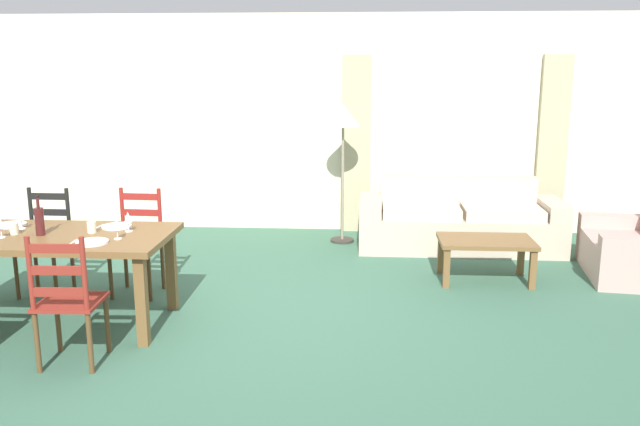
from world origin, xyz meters
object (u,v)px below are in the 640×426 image
at_px(wine_glass_near_left, 0,224).
at_px(wine_glass_far_left, 21,216).
at_px(dining_chair_far_left, 46,242).
at_px(standing_lamp, 343,124).
at_px(wine_glass_far_right, 128,218).
at_px(armchair_upholstered, 637,252).
at_px(coffee_cup_primary, 92,227).
at_px(coffee_cup_secondary, 14,229).
at_px(wine_bottle, 39,221).
at_px(couch, 459,223).
at_px(wine_glass_near_right, 117,225).
at_px(dining_chair_far_right, 138,242).
at_px(dining_chair_near_right, 67,301).
at_px(dining_table, 51,245).
at_px(coffee_table, 486,246).

height_order(wine_glass_near_left, wine_glass_far_left, same).
xyz_separation_m(dining_chair_far_left, standing_lamp, (2.66, 1.98, 0.93)).
bearing_deg(wine_glass_far_right, armchair_upholstered, 17.48).
height_order(armchair_upholstered, standing_lamp, standing_lamp).
relative_size(coffee_cup_primary, coffee_cup_secondary, 1.00).
bearing_deg(coffee_cup_primary, wine_bottle, -165.44).
distance_m(dining_chair_far_left, standing_lamp, 3.45).
height_order(coffee_cup_secondary, couch, coffee_cup_secondary).
relative_size(wine_glass_far_right, standing_lamp, 0.10).
xyz_separation_m(dining_chair_far_left, coffee_cup_secondary, (0.15, -0.78, 0.32)).
bearing_deg(wine_bottle, wine_glass_near_left, -160.17).
height_order(wine_glass_near_right, wine_glass_far_left, same).
xyz_separation_m(dining_chair_far_left, wine_glass_far_right, (1.02, -0.63, 0.38)).
distance_m(dining_chair_far_right, coffee_cup_primary, 0.80).
relative_size(dining_chair_near_right, standing_lamp, 0.59).
relative_size(dining_chair_near_right, couch, 0.42).
bearing_deg(standing_lamp, wine_glass_far_left, -134.67).
bearing_deg(couch, dining_chair_near_right, -133.56).
relative_size(dining_table, dining_chair_near_right, 1.98).
bearing_deg(dining_chair_far_left, wine_glass_far_left, -78.79).
xyz_separation_m(dining_chair_near_right, dining_chair_far_right, (-0.04, 1.54, 0.00)).
relative_size(wine_glass_far_right, coffee_cup_secondary, 1.79).
distance_m(dining_chair_near_right, dining_chair_far_left, 1.74).
relative_size(wine_glass_near_left, coffee_cup_secondary, 1.79).
xyz_separation_m(dining_table, dining_chair_far_right, (0.42, 0.79, -0.19)).
relative_size(wine_glass_near_right, wine_glass_far_left, 1.00).
bearing_deg(dining_table, armchair_upholstered, 16.79).
distance_m(dining_table, dining_chair_far_left, 0.88).
bearing_deg(couch, coffee_table, -86.11).
xyz_separation_m(coffee_cup_primary, coffee_table, (3.35, 1.27, -0.44)).
height_order(wine_bottle, wine_glass_near_left, wine_bottle).
xyz_separation_m(dining_table, standing_lamp, (2.24, 2.73, 0.75)).
bearing_deg(armchair_upholstered, coffee_cup_secondary, -163.79).
height_order(dining_table, coffee_cup_primary, coffee_cup_primary).
relative_size(wine_glass_near_left, armchair_upholstered, 0.13).
distance_m(wine_bottle, couch, 4.50).
height_order(dining_table, coffee_cup_secondary, coffee_cup_secondary).
relative_size(couch, coffee_table, 2.55).
bearing_deg(wine_bottle, wine_glass_far_left, 142.98).
height_order(dining_table, wine_glass_far_left, wine_glass_far_left).
bearing_deg(wine_bottle, dining_chair_far_left, 115.26).
relative_size(wine_glass_far_right, coffee_table, 0.18).
relative_size(dining_chair_far_left, coffee_table, 1.07).
bearing_deg(coffee_table, dining_chair_near_right, -147.13).
relative_size(wine_glass_near_left, wine_glass_near_right, 1.00).
bearing_deg(couch, standing_lamp, 172.22).
bearing_deg(coffee_table, couch, 93.89).
distance_m(dining_chair_near_right, wine_glass_far_right, 0.96).
xyz_separation_m(dining_chair_near_right, wine_glass_near_left, (-0.78, 0.61, 0.38)).
height_order(wine_glass_far_left, couch, wine_glass_far_left).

